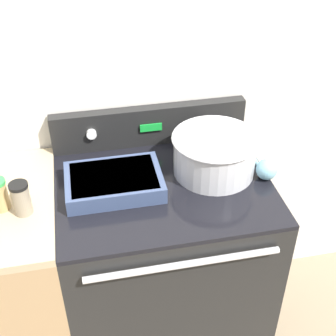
% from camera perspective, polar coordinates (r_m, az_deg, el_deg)
% --- Properties ---
extents(kitchen_wall, '(8.00, 0.05, 2.50)m').
position_cam_1_polar(kitchen_wall, '(1.89, -2.74, 12.22)').
color(kitchen_wall, silver).
rests_on(kitchen_wall, ground_plane).
extents(stove_range, '(0.80, 0.66, 0.93)m').
position_cam_1_polar(stove_range, '(2.07, -0.46, -12.17)').
color(stove_range, black).
rests_on(stove_range, ground_plane).
extents(control_panel, '(0.80, 0.07, 0.17)m').
position_cam_1_polar(control_panel, '(1.94, -2.25, 5.22)').
color(control_panel, black).
rests_on(control_panel, stove_range).
extents(side_counter, '(0.50, 0.63, 0.95)m').
position_cam_1_polar(side_counter, '(2.09, -18.86, -14.16)').
color(side_counter, tan).
rests_on(side_counter, ground_plane).
extents(mixing_bowl, '(0.33, 0.33, 0.16)m').
position_cam_1_polar(mixing_bowl, '(1.77, 5.71, 1.92)').
color(mixing_bowl, silver).
rests_on(mixing_bowl, stove_range).
extents(casserole_dish, '(0.35, 0.24, 0.06)m').
position_cam_1_polar(casserole_dish, '(1.72, -6.61, -1.61)').
color(casserole_dish, '#38476B').
rests_on(casserole_dish, stove_range).
extents(ladle, '(0.08, 0.32, 0.08)m').
position_cam_1_polar(ladle, '(1.81, 11.77, -0.02)').
color(ladle, '#7AB2C6').
rests_on(ladle, stove_range).
extents(spice_jar_black_cap, '(0.06, 0.06, 0.12)m').
position_cam_1_polar(spice_jar_black_cap, '(1.65, -17.47, -3.55)').
color(spice_jar_black_cap, gray).
rests_on(spice_jar_black_cap, side_counter).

